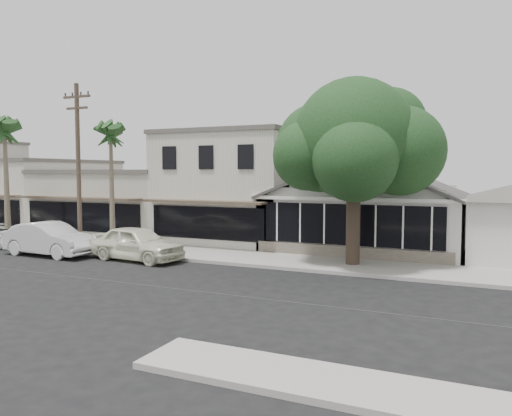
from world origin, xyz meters
The scene contains 12 objects.
ground centered at (0.00, 0.00, 0.00)m, with size 140.00×140.00×0.00m, color black.
sidewalk_north centered at (-8.00, 6.75, 0.07)m, with size 90.00×3.50×0.15m, color #9E9991.
corner_shop centered at (5.00, 12.47, 2.62)m, with size 10.40×8.60×5.10m.
row_building_near centered at (-3.00, 13.50, 3.25)m, with size 8.00×10.00×6.50m, color silver.
row_building_midnear centered at (-12.00, 13.50, 2.10)m, with size 10.00×10.00×4.20m, color beige.
row_building_midfar centered at (-22.50, 13.50, 2.50)m, with size 11.00×10.00×5.00m, color silver.
utility_pole centered at (-9.00, 5.20, 4.79)m, with size 1.80×0.24×9.00m.
car_0 centered at (-4.41, 4.21, 0.84)m, with size 1.99×4.94×1.68m, color white.
car_1 centered at (-9.41, 3.47, 0.86)m, with size 1.81×5.20×1.71m, color silver.
shade_tree centered at (5.48, 7.14, 5.59)m, with size 7.65×6.92×8.49m.
palm_east centered at (-7.73, 6.33, 6.32)m, with size 2.77×2.77×7.36m.
palm_mid centered at (-15.76, 6.15, 6.85)m, with size 3.42×3.42×8.02m.
Camera 1 is at (10.89, -15.23, 4.31)m, focal length 35.00 mm.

